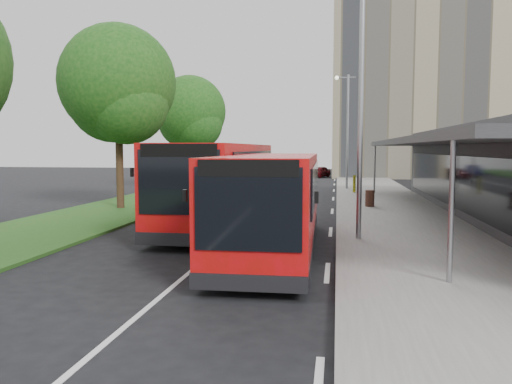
# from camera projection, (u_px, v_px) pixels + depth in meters

# --- Properties ---
(ground) EXTENTS (120.00, 120.00, 0.00)m
(ground) POSITION_uv_depth(u_px,v_px,m) (215.00, 251.00, 14.58)
(ground) COLOR black
(ground) RESTS_ON ground
(pavement) EXTENTS (5.00, 80.00, 0.15)m
(pavement) POSITION_uv_depth(u_px,v_px,m) (375.00, 192.00, 33.28)
(pavement) COLOR gray
(pavement) RESTS_ON ground
(grass_verge) EXTENTS (5.00, 80.00, 0.10)m
(grass_verge) POSITION_uv_depth(u_px,v_px,m) (187.00, 190.00, 35.36)
(grass_verge) COLOR #254B18
(grass_verge) RESTS_ON ground
(lane_centre_line) EXTENTS (0.12, 70.00, 0.01)m
(lane_centre_line) POSITION_uv_depth(u_px,v_px,m) (276.00, 199.00, 29.33)
(lane_centre_line) COLOR silver
(lane_centre_line) RESTS_ON ground
(kerb_dashes) EXTENTS (0.12, 56.00, 0.01)m
(kerb_dashes) POSITION_uv_depth(u_px,v_px,m) (334.00, 194.00, 32.74)
(kerb_dashes) COLOR silver
(kerb_dashes) RESTS_ON ground
(office_block) EXTENTS (22.00, 12.00, 18.00)m
(office_block) POSITION_uv_depth(u_px,v_px,m) (438.00, 92.00, 52.86)
(office_block) COLOR tan
(office_block) RESTS_ON ground
(tree_mid) EXTENTS (5.58, 5.58, 8.97)m
(tree_mid) POSITION_uv_depth(u_px,v_px,m) (118.00, 91.00, 24.10)
(tree_mid) COLOR #342015
(tree_mid) RESTS_ON ground
(tree_far) EXTENTS (5.12, 5.12, 8.24)m
(tree_far) POSITION_uv_depth(u_px,v_px,m) (190.00, 116.00, 35.94)
(tree_far) COLOR #342015
(tree_far) RESTS_ON ground
(lamp_post_near) EXTENTS (1.44, 0.28, 8.00)m
(lamp_post_near) POSITION_uv_depth(u_px,v_px,m) (358.00, 93.00, 15.48)
(lamp_post_near) COLOR gray
(lamp_post_near) RESTS_ON pavement
(lamp_post_far) EXTENTS (1.44, 0.28, 8.00)m
(lamp_post_far) POSITION_uv_depth(u_px,v_px,m) (346.00, 124.00, 35.15)
(lamp_post_far) COLOR gray
(lamp_post_far) RESTS_ON pavement
(bus_main) EXTENTS (2.80, 10.01, 2.81)m
(bus_main) POSITION_uv_depth(u_px,v_px,m) (274.00, 202.00, 14.54)
(bus_main) COLOR red
(bus_main) RESTS_ON ground
(bus_second) EXTENTS (3.03, 11.21, 3.16)m
(bus_second) POSITION_uv_depth(u_px,v_px,m) (221.00, 184.00, 19.51)
(bus_second) COLOR red
(bus_second) RESTS_ON ground
(litter_bin) EXTENTS (0.56, 0.56, 0.80)m
(litter_bin) POSITION_uv_depth(u_px,v_px,m) (370.00, 198.00, 24.55)
(litter_bin) COLOR #3E2219
(litter_bin) RESTS_ON pavement
(bollard) EXTENTS (0.19, 0.19, 1.13)m
(bollard) POSITION_uv_depth(u_px,v_px,m) (354.00, 184.00, 32.35)
(bollard) COLOR #DBDC0B
(bollard) RESTS_ON pavement
(car_near) EXTENTS (2.58, 3.68, 1.16)m
(car_near) POSITION_uv_depth(u_px,v_px,m) (319.00, 172.00, 51.93)
(car_near) COLOR #530B11
(car_near) RESTS_ON ground
(car_far) EXTENTS (1.60, 3.79, 1.22)m
(car_far) POSITION_uv_depth(u_px,v_px,m) (296.00, 169.00, 57.27)
(car_far) COLOR navy
(car_far) RESTS_ON ground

